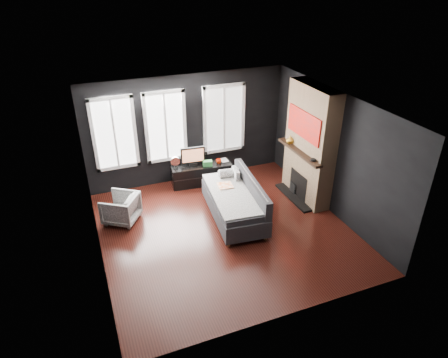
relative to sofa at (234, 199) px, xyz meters
name	(u,v)px	position (x,y,z in m)	size (l,w,h in m)	color
floor	(225,230)	(-0.36, -0.38, -0.45)	(5.00, 5.00, 0.00)	black
ceiling	(225,106)	(-0.36, -0.38, 2.25)	(5.00, 5.00, 0.00)	white
wall_back	(187,129)	(-0.36, 2.12, 0.90)	(5.00, 0.02, 2.70)	black
wall_left	(92,198)	(-2.86, -0.38, 0.90)	(0.02, 5.00, 2.70)	black
wall_right	(333,153)	(2.14, -0.38, 0.90)	(0.02, 5.00, 2.70)	black
windows	(167,90)	(-0.81, 2.08, 1.93)	(4.00, 0.16, 1.76)	white
fireplace	(310,144)	(1.94, 0.22, 0.90)	(0.70, 1.62, 2.70)	#93724C
sofa	(234,199)	(0.00, 0.00, 0.00)	(1.06, 2.11, 0.91)	black
stripe_pillow	(236,177)	(0.30, 0.60, 0.20)	(0.09, 0.39, 0.39)	gray
armchair	(121,207)	(-2.31, 0.76, -0.11)	(0.67, 0.63, 0.69)	silver
media_console	(202,174)	(-0.16, 1.72, -0.20)	(1.51, 0.47, 0.52)	black
monitor	(193,155)	(-0.35, 1.78, 0.34)	(0.61, 0.13, 0.55)	black
desk_fan	(175,163)	(-0.81, 1.76, 0.23)	(0.23, 0.23, 0.32)	gray
mug	(219,161)	(0.28, 1.65, 0.13)	(0.14, 0.11, 0.14)	red
book	(221,157)	(0.38, 1.74, 0.18)	(0.17, 0.02, 0.23)	tan
storage_box	(207,163)	(-0.03, 1.63, 0.13)	(0.23, 0.15, 0.12)	#2A7232
mantel_vase	(290,140)	(1.69, 0.67, 0.87)	(0.18, 0.19, 0.18)	gold
mantel_clock	(313,160)	(1.69, -0.33, 0.80)	(0.12, 0.12, 0.04)	black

